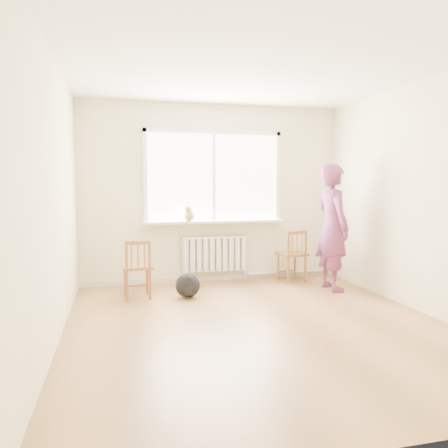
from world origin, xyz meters
TOP-DOWN VIEW (x-y plane):
  - floor at (0.00, 0.00)m, footprint 4.50×4.50m
  - ceiling at (0.00, 0.00)m, footprint 4.50×4.50m
  - back_wall at (0.00, 2.25)m, footprint 4.00×0.01m
  - window at (0.00, 2.22)m, footprint 2.12×0.05m
  - windowsill at (0.00, 2.14)m, footprint 2.15×0.22m
  - radiator at (0.00, 2.16)m, footprint 1.00×0.12m
  - heating_pipe at (1.25, 2.19)m, footprint 1.40×0.04m
  - baseboard at (0.00, 2.23)m, footprint 4.00×0.03m
  - chair_left at (-1.20, 1.43)m, footprint 0.40×0.39m
  - chair_right at (1.17, 1.86)m, footprint 0.44×0.43m
  - person at (1.51, 1.28)m, footprint 0.45×0.66m
  - cat at (-0.41, 2.05)m, footprint 0.23×0.38m
  - backpack at (-0.55, 1.32)m, footprint 0.38×0.33m

SIDE VIEW (x-z plane):
  - floor at x=0.00m, z-range 0.00..0.00m
  - baseboard at x=0.00m, z-range 0.00..0.08m
  - heating_pipe at x=1.25m, z-range 0.06..0.10m
  - backpack at x=-0.55m, z-range 0.00..0.32m
  - chair_left at x=-1.20m, z-range 0.00..0.78m
  - chair_right at x=1.17m, z-range 0.00..0.80m
  - radiator at x=0.00m, z-range 0.16..0.71m
  - person at x=1.51m, z-range 0.00..1.78m
  - windowsill at x=0.00m, z-range 0.91..0.95m
  - cat at x=-0.41m, z-range 0.93..1.19m
  - back_wall at x=0.00m, z-range 0.00..2.70m
  - window at x=0.00m, z-range 0.95..2.37m
  - ceiling at x=0.00m, z-range 2.70..2.70m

